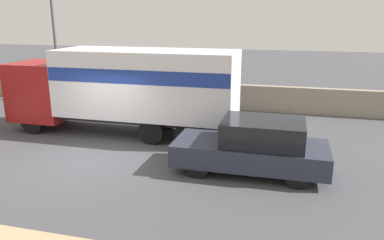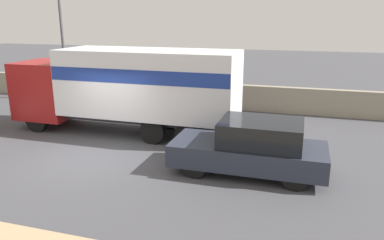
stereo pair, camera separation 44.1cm
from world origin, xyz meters
The scene contains 5 objects.
ground_plane centered at (0.00, 0.00, 0.00)m, with size 80.00×80.00×0.00m, color #47474C.
stone_wall_backdrop centered at (0.00, 7.48, 0.59)m, with size 60.00×0.35×1.18m.
street_lamp centered at (-5.77, 7.15, 4.24)m, with size 0.56×0.28×7.36m.
box_truck centered at (0.09, 2.71, 1.83)m, with size 8.54×2.32×3.12m.
car_hatchback centered at (4.98, 0.25, 0.76)m, with size 4.26×1.78×1.54m.
Camera 1 is at (5.79, -9.72, 4.28)m, focal length 35.00 mm.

